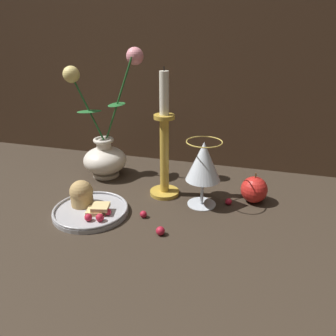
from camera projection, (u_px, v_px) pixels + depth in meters
ground_plane at (149, 208)px, 0.81m from camera, size 2.40×2.40×0.00m
vase at (105, 148)px, 0.97m from camera, size 0.23×0.13×0.37m
plate_with_pastries at (88, 205)px, 0.79m from camera, size 0.18×0.18×0.07m
wine_glass at (203, 164)px, 0.79m from camera, size 0.09×0.09×0.17m
candlestick at (164, 149)px, 0.84m from camera, size 0.08×0.08×0.33m
apple_beside_vase at (254, 190)px, 0.83m from camera, size 0.07×0.07×0.08m
berry_near_plate at (160, 231)px, 0.71m from camera, size 0.02×0.02×0.02m
berry_front_center at (228, 202)px, 0.83m from camera, size 0.02×0.02×0.02m
berry_by_glass_stem at (144, 214)px, 0.77m from camera, size 0.02×0.02×0.02m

